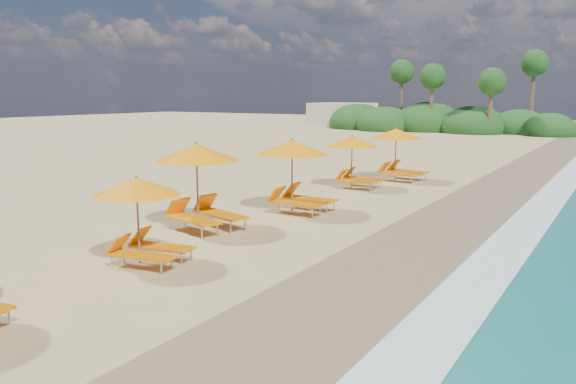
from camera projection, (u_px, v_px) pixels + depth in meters
The scene contains 10 objects.
ground at pixel (288, 234), 15.79m from camera, with size 160.00×160.00×0.00m, color tan.
wet_sand at pixel (428, 255), 13.72m from camera, with size 4.00×160.00×0.01m, color #836E4E.
surf_foam at pixel (550, 273), 12.32m from camera, with size 4.00×160.00×0.01m.
station_2 at pixel (144, 215), 12.90m from camera, with size 2.44×2.33×2.05m.
station_3 at pixel (201, 180), 16.25m from camera, with size 3.13×3.03×2.52m.
station_4 at pixel (297, 171), 18.63m from camera, with size 2.62×2.42×2.44m.
station_5 at pixel (356, 158), 23.48m from camera, with size 2.40×2.22×2.20m.
station_6 at pixel (399, 151), 25.49m from camera, with size 2.79×2.64×2.40m.
treeline at pixel (436, 122), 58.94m from camera, with size 25.80×8.80×9.74m.
beach_building at pixel (342, 115), 67.19m from camera, with size 7.00×5.00×2.80m, color beige.
Camera 1 is at (8.05, -13.07, 3.87)m, focal length 35.35 mm.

